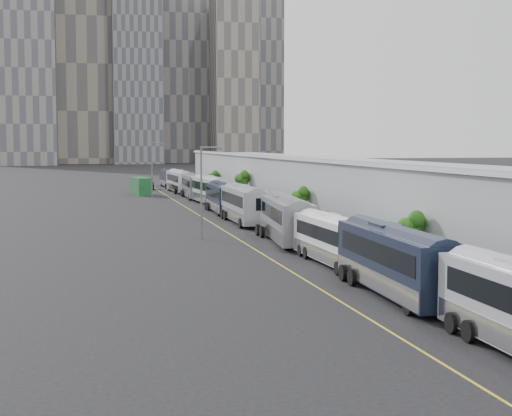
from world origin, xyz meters
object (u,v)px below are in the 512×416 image
object	(u,v)px
bus_2	(335,244)
bus_5	(222,200)
bus_3	(286,223)
bus_9	(170,180)
suv	(146,185)
bus_4	(244,207)
street_lamp_far	(153,166)
street_lamp_near	(204,185)
bus_1	(396,267)
bus_7	(194,188)
shipping_container	(140,186)
bus_8	(180,183)
bus_6	(210,192)

from	to	relation	value
bus_2	bus_5	xyz separation A→B (m)	(-0.43, 42.93, 0.09)
bus_3	bus_9	bearing A→B (deg)	95.94
bus_9	suv	xyz separation A→B (m)	(-5.07, -6.65, -0.64)
bus_9	bus_4	bearing A→B (deg)	-91.66
bus_5	street_lamp_far	bearing A→B (deg)	105.34
bus_9	street_lamp_near	distance (m)	84.39
bus_2	bus_9	distance (m)	100.85
suv	bus_5	bearing A→B (deg)	-79.43
bus_3	street_lamp_far	size ratio (longest dim) A/B	1.60
bus_2	bus_4	distance (m)	29.87
bus_1	suv	size ratio (longest dim) A/B	2.28
street_lamp_far	suv	distance (m)	26.08
bus_4	suv	distance (m)	64.55
bus_7	shipping_container	distance (m)	12.17
bus_7	street_lamp_far	size ratio (longest dim) A/B	1.49
bus_8	suv	bearing A→B (deg)	115.02
bus_9	suv	distance (m)	8.39
bus_9	shipping_container	bearing A→B (deg)	-110.18
bus_3	street_lamp_near	bearing A→B (deg)	157.99
bus_5	suv	world-z (taller)	bus_5
bus_2	shipping_container	bearing A→B (deg)	94.36
bus_5	bus_4	bearing A→B (deg)	-88.24
bus_2	bus_4	xyz separation A→B (m)	(-0.39, 29.87, 0.24)
bus_2	suv	distance (m)	94.37
bus_8	shipping_container	distance (m)	9.21
bus_3	street_lamp_near	size ratio (longest dim) A/B	1.68
bus_2	suv	world-z (taller)	bus_2
bus_1	bus_7	distance (m)	81.01
bus_6	street_lamp_near	size ratio (longest dim) A/B	1.65
bus_9	street_lamp_near	world-z (taller)	street_lamp_near
street_lamp_near	shipping_container	world-z (taller)	street_lamp_near
bus_4	shipping_container	size ratio (longest dim) A/B	2.09
shipping_container	bus_1	bearing A→B (deg)	-95.00
street_lamp_near	street_lamp_far	bearing A→B (deg)	89.81
bus_1	bus_9	xyz separation A→B (m)	(-0.40, 112.51, -0.22)
bus_1	bus_9	bearing A→B (deg)	92.05
bus_3	bus_6	size ratio (longest dim) A/B	1.02
bus_7	bus_4	bearing A→B (deg)	-88.73
bus_4	street_lamp_far	world-z (taller)	street_lamp_far
bus_1	bus_7	world-z (taller)	bus_1
bus_8	shipping_container	bearing A→B (deg)	-144.50
bus_9	suv	bearing A→B (deg)	-129.14
bus_8	bus_2	bearing A→B (deg)	-91.89
street_lamp_far	bus_5	bearing A→B (deg)	-76.25
shipping_container	suv	world-z (taller)	shipping_container
suv	street_lamp_near	bearing A→B (deg)	-86.14
bus_4	bus_9	bearing A→B (deg)	90.70
bus_8	suv	size ratio (longest dim) A/B	2.24
bus_1	bus_5	distance (m)	54.59
bus_2	bus_8	world-z (taller)	bus_8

